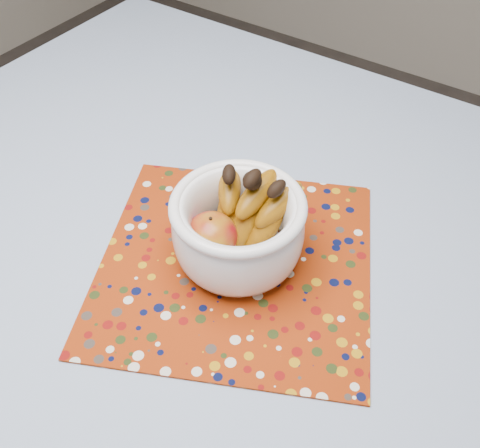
% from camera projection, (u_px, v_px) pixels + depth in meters
% --- Properties ---
extents(table, '(1.20, 1.20, 0.75)m').
position_uv_depth(table, '(176.00, 291.00, 0.92)').
color(table, brown).
rests_on(table, ground).
extents(tablecloth, '(1.32, 1.32, 0.01)m').
position_uv_depth(tablecloth, '(172.00, 258.00, 0.86)').
color(tablecloth, slate).
rests_on(tablecloth, table).
extents(placemat, '(0.53, 0.53, 0.00)m').
position_uv_depth(placemat, '(235.00, 263.00, 0.84)').
color(placemat, maroon).
rests_on(placemat, tablecloth).
extents(fruit_bowl, '(0.20, 0.20, 0.15)m').
position_uv_depth(fruit_bowl, '(240.00, 222.00, 0.80)').
color(fruit_bowl, white).
rests_on(fruit_bowl, placemat).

